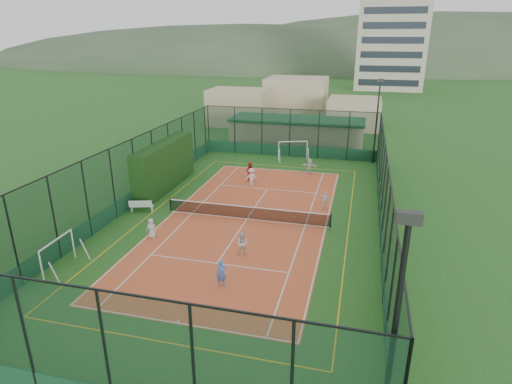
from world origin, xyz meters
TOP-DOWN VIEW (x-y plane):
  - ground at (0.00, 0.00)m, footprint 300.00×300.00m
  - court_slab at (0.00, 0.00)m, footprint 11.17×23.97m
  - tennis_net at (0.00, 0.00)m, footprint 11.67×0.12m
  - perimeter_fence at (0.00, 0.00)m, footprint 18.12×34.12m
  - floodlight_se at (8.60, -16.60)m, footprint 0.60×0.26m
  - floodlight_ne at (8.60, 16.60)m, footprint 0.60×0.26m
  - clubhouse at (0.00, 22.00)m, footprint 15.20×7.20m
  - apartment_tower at (12.00, 82.00)m, footprint 15.00×12.00m
  - distant_hills at (0.00, 150.00)m, footprint 200.00×60.00m
  - hedge_left at (-8.30, 4.54)m, footprint 1.34×8.96m
  - white_bench at (-7.80, -0.56)m, footprint 1.73×0.90m
  - futsal_goal_near at (-8.16, -9.13)m, footprint 2.81×0.90m
  - futsal_goal_far at (0.61, 15.59)m, footprint 3.16×1.84m
  - child_near_left at (-5.08, -4.33)m, footprint 0.73×0.56m
  - child_near_mid at (0.98, -8.49)m, footprint 0.62×0.54m
  - child_near_right at (1.14, -5.08)m, footprint 0.74×0.60m
  - child_far_left at (-1.46, 6.77)m, footprint 1.17×0.94m
  - child_far_right at (5.08, 3.20)m, footprint 0.82×0.36m
  - child_far_back at (2.87, 11.41)m, footprint 1.37×0.48m
  - coach at (-1.96, 8.12)m, footprint 0.86×0.68m
  - tennis_balls at (1.56, 1.47)m, footprint 5.01×1.11m

SIDE VIEW (x-z plane):
  - ground at x=0.00m, z-range 0.00..0.00m
  - distant_hills at x=0.00m, z-range -12.00..12.00m
  - court_slab at x=0.00m, z-range 0.00..0.01m
  - tennis_balls at x=1.56m, z-range 0.01..0.08m
  - white_bench at x=-7.80m, z-range 0.00..0.94m
  - tennis_net at x=0.00m, z-range 0.00..1.06m
  - child_near_left at x=-5.08m, z-range 0.01..1.32m
  - child_far_right at x=5.08m, z-range 0.01..1.39m
  - child_near_right at x=1.14m, z-range 0.01..1.44m
  - child_near_mid at x=0.98m, z-range 0.01..1.46m
  - child_far_back at x=2.87m, z-range 0.01..1.47m
  - child_far_left at x=-1.46m, z-range 0.01..1.60m
  - coach at x=-1.96m, z-range 0.01..1.71m
  - futsal_goal_near at x=-8.16m, z-range 0.00..1.80m
  - futsal_goal_far at x=0.61m, z-range 0.00..1.96m
  - clubhouse at x=0.00m, z-range 0.00..3.15m
  - hedge_left at x=-8.30m, z-range 0.00..3.92m
  - perimeter_fence at x=0.00m, z-range 0.00..5.00m
  - floodlight_se at x=8.60m, z-range 0.00..8.25m
  - floodlight_ne at x=8.60m, z-range 0.00..8.25m
  - apartment_tower at x=12.00m, z-range 0.00..30.00m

